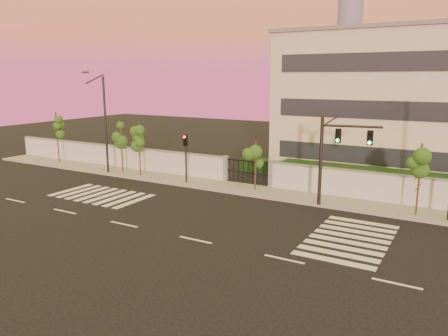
{
  "coord_description": "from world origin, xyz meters",
  "views": [
    {
      "loc": [
        12.11,
        -18.06,
        8.38
      ],
      "look_at": [
        -1.72,
        6.0,
        2.61
      ],
      "focal_mm": 35.0,
      "sensor_mm": 36.0,
      "label": 1
    }
  ],
  "objects": [
    {
      "name": "streetlight_west",
      "position": [
        -15.67,
        9.43,
        4.79
      ],
      "size": [
        0.53,
        2.13,
        8.87
      ],
      "color": "black",
      "rests_on": "ground"
    },
    {
      "name": "street_tree_a",
      "position": [
        -23.16,
        10.58,
        3.75
      ],
      "size": [
        1.46,
        1.16,
        5.11
      ],
      "color": "#382314",
      "rests_on": "ground"
    },
    {
      "name": "traffic_signal_secondary",
      "position": [
        -7.45,
        9.87,
        2.61
      ],
      "size": [
        0.32,
        0.32,
        4.11
      ],
      "rotation": [
        0.0,
        0.0,
        0.26
      ],
      "color": "black",
      "rests_on": "ground"
    },
    {
      "name": "institutional_building",
      "position": [
        9.0,
        21.99,
        6.16
      ],
      "size": [
        24.4,
        12.4,
        12.25
      ],
      "color": "beige",
      "rests_on": "ground"
    },
    {
      "name": "street_tree_d",
      "position": [
        -1.58,
        10.45,
        2.86
      ],
      "size": [
        1.33,
        1.06,
        3.88
      ],
      "color": "#382314",
      "rests_on": "ground"
    },
    {
      "name": "traffic_signal_main",
      "position": [
        4.47,
        9.13,
        3.8
      ],
      "size": [
        3.78,
        0.82,
        6.01
      ],
      "rotation": [
        0.0,
        0.0,
        0.18
      ],
      "color": "black",
      "rests_on": "ground"
    },
    {
      "name": "street_tree_c",
      "position": [
        -12.34,
        10.1,
        3.54
      ],
      "size": [
        1.38,
        1.1,
        4.81
      ],
      "color": "#382314",
      "rests_on": "ground"
    },
    {
      "name": "street_tree_e",
      "position": [
        9.57,
        9.98,
        3.36
      ],
      "size": [
        1.4,
        1.11,
        4.56
      ],
      "color": "#382314",
      "rests_on": "ground"
    },
    {
      "name": "street_tree_b",
      "position": [
        -14.67,
        10.44,
        3.43
      ],
      "size": [
        1.46,
        1.17,
        4.67
      ],
      "color": "#382314",
      "rests_on": "ground"
    },
    {
      "name": "sidewalk",
      "position": [
        0.0,
        10.5,
        0.07
      ],
      "size": [
        60.0,
        3.0,
        0.15
      ],
      "primitive_type": "cube",
      "color": "gray",
      "rests_on": "ground"
    },
    {
      "name": "perimeter_wall",
      "position": [
        0.1,
        12.0,
        1.07
      ],
      "size": [
        60.0,
        0.36,
        2.2
      ],
      "color": "#B6B9BE",
      "rests_on": "ground"
    },
    {
      "name": "hedge_row",
      "position": [
        1.17,
        14.74,
        0.82
      ],
      "size": [
        41.0,
        4.25,
        1.8
      ],
      "color": "black",
      "rests_on": "ground"
    },
    {
      "name": "road_markings",
      "position": [
        -1.58,
        3.76,
        0.01
      ],
      "size": [
        57.0,
        7.62,
        0.02
      ],
      "color": "silver",
      "rests_on": "ground"
    },
    {
      "name": "ground",
      "position": [
        0.0,
        0.0,
        0.0
      ],
      "size": [
        120.0,
        120.0,
        0.0
      ],
      "primitive_type": "plane",
      "color": "black",
      "rests_on": "ground"
    }
  ]
}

